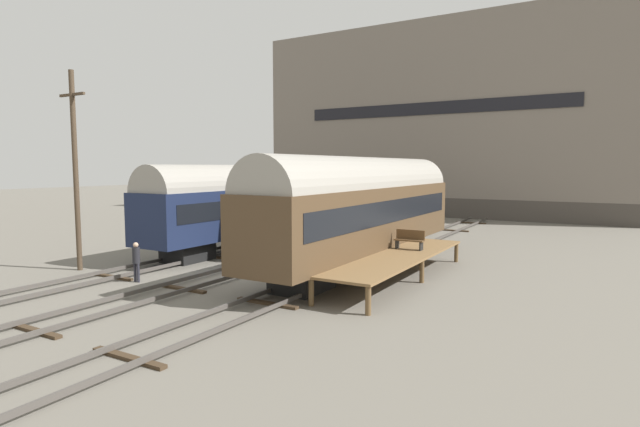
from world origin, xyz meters
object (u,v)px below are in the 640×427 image
train_car_navy (248,201)px  person_worker (136,258)px  train_car_brown (363,205)px  train_car_grey (354,195)px  bench (410,239)px  utility_pole (75,168)px

train_car_navy → person_worker: train_car_navy is taller
train_car_brown → train_car_grey: (-4.32, 7.62, -0.00)m
bench → utility_pole: size_ratio=0.15×
utility_pole → person_worker: bearing=-4.1°
person_worker → utility_pole: 5.90m
train_car_brown → utility_pole: size_ratio=1.84×
train_car_navy → person_worker: 10.09m
person_worker → train_car_grey: bearing=80.4°
train_car_navy → train_car_grey: train_car_grey is taller
train_car_navy → train_car_brown: (8.64, -1.75, 0.20)m
bench → train_car_brown: bearing=178.5°
train_car_navy → train_car_brown: size_ratio=0.90×
bench → train_car_grey: bearing=131.4°
person_worker → utility_pole: (-4.46, 0.32, 3.85)m
train_car_brown → train_car_grey: 8.76m
person_worker → utility_pole: size_ratio=0.18×
train_car_navy → utility_pole: bearing=-106.4°
bench → utility_pole: bearing=-151.2°
bench → person_worker: bearing=-139.8°
train_car_brown → person_worker: size_ratio=10.03×
train_car_grey → bench: 10.35m
train_car_grey → train_car_navy: bearing=-126.4°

